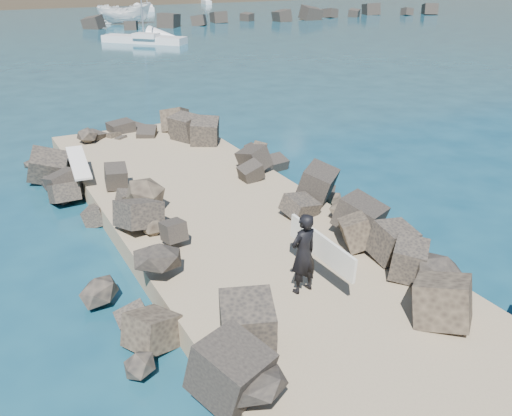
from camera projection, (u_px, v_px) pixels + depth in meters
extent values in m
plane|color=#0F384C|center=(239.00, 246.00, 15.51)|extent=(800.00, 800.00, 0.00)
cube|color=#8C7759|center=(275.00, 268.00, 13.77)|extent=(6.00, 26.00, 0.60)
cube|color=black|center=(153.00, 280.00, 12.86)|extent=(2.60, 22.00, 1.00)
cube|color=black|center=(360.00, 229.00, 15.34)|extent=(2.60, 22.00, 1.00)
cube|color=black|center=(294.00, 15.00, 74.87)|extent=(52.00, 4.00, 1.20)
cube|color=silver|center=(79.00, 166.00, 18.40)|extent=(0.69, 2.15, 0.07)
imported|color=white|center=(125.00, 13.00, 69.42)|extent=(6.96, 4.27, 2.52)
imported|color=black|center=(303.00, 254.00, 11.91)|extent=(0.72, 0.53, 1.80)
cube|color=silver|center=(321.00, 247.00, 12.08)|extent=(0.20, 2.24, 0.70)
cube|color=silver|center=(147.00, 9.00, 89.34)|extent=(2.52, 6.35, 0.80)
cube|color=silver|center=(149.00, 6.00, 88.54)|extent=(1.30, 1.89, 0.44)
cube|color=silver|center=(144.00, 40.00, 53.75)|extent=(6.97, 7.15, 0.80)
cube|color=silver|center=(146.00, 36.00, 52.98)|extent=(2.53, 2.56, 0.44)
cube|color=silver|center=(206.00, 2.00, 103.13)|extent=(1.89, 5.06, 0.80)
cube|color=silver|center=(207.00, 0.00, 102.46)|extent=(1.01, 1.50, 0.44)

